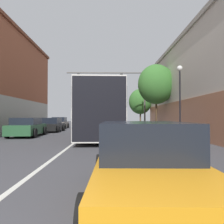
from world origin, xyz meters
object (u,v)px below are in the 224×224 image
street_tree_far (140,102)px  parked_car_left_mid (27,127)px  street_tree_near (156,84)px  parked_car_left_far (52,125)px  hatchback_foreground (145,163)px  parked_car_left_near (60,123)px  traffic_signal_gantry (122,86)px  street_lamp (180,94)px  bus (100,110)px

street_tree_far → parked_car_left_mid: bearing=-129.0°
parked_car_left_mid → street_tree_near: bearing=-73.4°
parked_car_left_far → street_tree_near: (10.09, -1.56, 3.86)m
hatchback_foreground → parked_car_left_near: size_ratio=1.10×
traffic_signal_gantry → parked_car_left_mid: bearing=-133.7°
parked_car_left_mid → street_lamp: bearing=-106.5°
street_tree_near → street_lamp: bearing=-88.6°
bus → street_tree_near: (5.02, 4.52, 2.57)m
traffic_signal_gantry → street_tree_far: bearing=60.1°
parked_car_left_far → street_tree_near: size_ratio=0.66×
traffic_signal_gantry → parked_car_left_near: bearing=154.8°
bus → street_lamp: size_ratio=2.33×
street_tree_near → street_tree_far: bearing=91.1°
parked_car_left_mid → traffic_signal_gantry: 11.72m
hatchback_foreground → street_tree_far: size_ratio=0.81×
parked_car_left_mid → traffic_signal_gantry: (7.56, 7.90, 4.23)m
bus → traffic_signal_gantry: (2.03, 8.67, 2.96)m
parked_car_left_near → street_lamp: (10.85, -14.10, 2.26)m
parked_car_left_far → traffic_signal_gantry: 8.67m
bus → parked_car_left_far: bearing=38.2°
street_tree_far → street_lamp: bearing=-88.8°
street_lamp → street_tree_far: bearing=91.2°
bus → traffic_signal_gantry: bearing=-14.8°
parked_car_left_far → traffic_signal_gantry: size_ratio=0.48×
bus → street_lamp: (5.17, -1.81, 1.00)m
traffic_signal_gantry → street_tree_near: traffic_signal_gantry is taller
hatchback_foreground → street_tree_near: size_ratio=0.67×
parked_car_left_near → street_tree_near: (10.70, -7.77, 3.83)m
parked_car_left_near → street_tree_far: 10.98m
parked_car_left_mid → street_tree_far: size_ratio=0.87×
street_tree_near → street_tree_far: (-0.17, 9.05, -0.97)m
bus → traffic_signal_gantry: size_ratio=1.26×
parked_car_left_near → parked_car_left_far: size_ratio=0.92×
parked_car_left_mid → street_tree_far: 16.73m
traffic_signal_gantry → street_lamp: traffic_signal_gantry is taller
parked_car_left_near → parked_car_left_far: (0.61, -6.21, -0.03)m
parked_car_left_far → street_tree_near: 10.91m
parked_car_left_far → street_tree_near: street_tree_near is taller
parked_car_left_mid → traffic_signal_gantry: bearing=-46.7°
bus → parked_car_left_near: (-5.67, 12.29, -1.26)m
street_tree_far → parked_car_left_far: bearing=-142.9°
parked_car_left_far → parked_car_left_near: bearing=5.4°
street_lamp → bus: bearing=160.7°
street_lamp → parked_car_left_mid: bearing=166.4°
parked_car_left_near → street_lamp: bearing=-143.5°
bus → street_lamp: street_lamp is taller
hatchback_foreground → parked_car_left_far: (-6.31, 17.92, 0.02)m
bus → street_tree_far: bearing=-21.3°
parked_car_left_far → traffic_signal_gantry: (7.10, 2.59, 4.25)m
parked_car_left_near → street_tree_far: bearing=-84.2°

